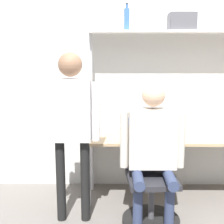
{
  "coord_description": "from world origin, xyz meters",
  "views": [
    {
      "loc": [
        -0.69,
        -3.06,
        1.64
      ],
      "look_at": [
        -0.72,
        -0.07,
        1.07
      ],
      "focal_mm": 50.0,
      "sensor_mm": 36.0,
      "label": 1
    }
  ],
  "objects": [
    {
      "name": "monitor",
      "position": [
        -0.27,
        0.52,
        1.0
      ],
      "size": [
        0.47,
        0.19,
        0.52
      ],
      "color": "#B7B7BC",
      "rests_on": "desk"
    },
    {
      "name": "bottle_blue",
      "position": [
        -0.56,
        0.5,
        2.01
      ],
      "size": [
        0.06,
        0.06,
        0.3
      ],
      "color": "#335999",
      "rests_on": "shelf_unit"
    },
    {
      "name": "cell_phone",
      "position": [
        -0.11,
        0.16,
        0.73
      ],
      "size": [
        0.07,
        0.15,
        0.01
      ],
      "color": "#264C8C",
      "rests_on": "desk"
    },
    {
      "name": "ground_plane",
      "position": [
        0.0,
        0.0,
        0.0
      ],
      "size": [
        12.0,
        12.0,
        0.0
      ],
      "primitive_type": "plane",
      "color": "slate"
    },
    {
      "name": "shelf_unit",
      "position": [
        0.0,
        0.5,
        1.64
      ],
      "size": [
        1.97,
        0.3,
        1.88
      ],
      "color": "white",
      "rests_on": "ground_plane"
    },
    {
      "name": "laptop",
      "position": [
        -0.4,
        0.24,
        0.79
      ],
      "size": [
        0.36,
        0.23,
        0.23
      ],
      "color": "#BCBCC1",
      "rests_on": "desk"
    },
    {
      "name": "person_seated",
      "position": [
        -0.34,
        -0.28,
        0.81
      ],
      "size": [
        0.61,
        0.47,
        1.37
      ],
      "color": "#2D3856",
      "rests_on": "ground_plane"
    },
    {
      "name": "desk",
      "position": [
        0.0,
        0.34,
        0.65
      ],
      "size": [
        2.07,
        0.64,
        0.72
      ],
      "color": "tan",
      "rests_on": "ground_plane"
    },
    {
      "name": "person_standing",
      "position": [
        -1.1,
        -0.2,
        1.05
      ],
      "size": [
        0.53,
        0.22,
        1.65
      ],
      "color": "black",
      "rests_on": "ground_plane"
    },
    {
      "name": "storage_box",
      "position": [
        0.05,
        0.5,
        1.98
      ],
      "size": [
        0.29,
        0.24,
        0.19
      ],
      "color": "#4C4C51",
      "rests_on": "shelf_unit"
    },
    {
      "name": "wall_back",
      "position": [
        0.0,
        0.69,
        1.35
      ],
      "size": [
        8.0,
        0.06,
        2.7
      ],
      "color": "silver",
      "rests_on": "ground_plane"
    },
    {
      "name": "office_chair",
      "position": [
        -0.34,
        -0.23,
        0.29
      ],
      "size": [
        0.56,
        0.56,
        0.93
      ],
      "color": "black",
      "rests_on": "ground_plane"
    }
  ]
}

